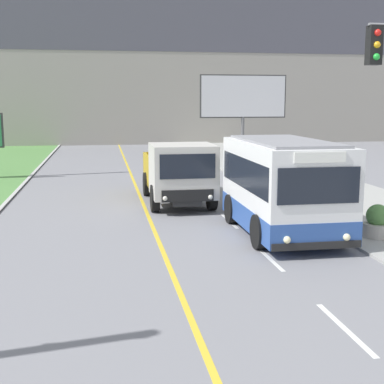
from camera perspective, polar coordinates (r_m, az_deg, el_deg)
apartment_block_background at (r=56.83m, az=-8.27°, el=18.15°), size 80.00×8.04×25.32m
city_bus at (r=17.00m, az=9.68°, el=0.53°), size 2.72×5.72×3.00m
dump_truck at (r=21.37m, az=-1.32°, el=1.93°), size 2.51×6.31×2.54m
billboard_large at (r=39.03m, az=5.48°, el=9.94°), size 6.30×0.24×6.04m
planter_round_near at (r=17.25m, az=19.17°, el=-3.10°), size 0.88×0.88×1.01m
planter_round_second at (r=21.16m, az=13.41°, el=-0.52°), size 0.91×0.91×1.03m
planter_round_third at (r=25.28m, az=9.66°, el=1.22°), size 0.89×0.89×1.01m
planter_round_far at (r=29.45m, az=6.74°, el=2.50°), size 0.92×0.92×1.04m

